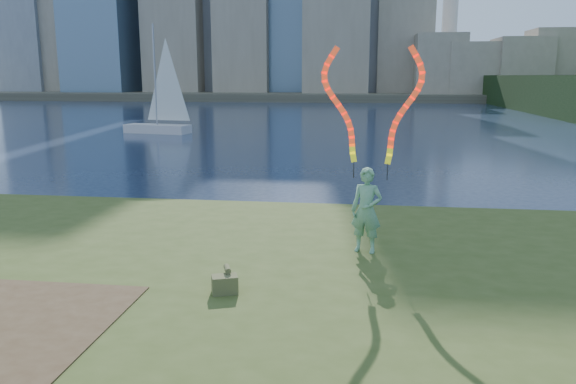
# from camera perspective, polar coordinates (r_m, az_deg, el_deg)

# --- Properties ---
(ground) EXTENTS (320.00, 320.00, 0.00)m
(ground) POSITION_cam_1_polar(r_m,az_deg,el_deg) (10.35, -7.07, -10.53)
(ground) COLOR #192640
(ground) RESTS_ON ground
(grassy_knoll) EXTENTS (20.00, 18.00, 0.80)m
(grassy_knoll) POSITION_cam_1_polar(r_m,az_deg,el_deg) (8.21, -11.27, -14.25)
(grassy_knoll) COLOR #3B4B1B
(grassy_knoll) RESTS_ON ground
(far_shore) EXTENTS (320.00, 40.00, 1.20)m
(far_shore) POSITION_cam_1_polar(r_m,az_deg,el_deg) (104.34, 6.28, 9.82)
(far_shore) COLOR #474234
(far_shore) RESTS_ON ground
(woman_with_ribbons) EXTENTS (1.94, 0.64, 3.92)m
(woman_with_ribbons) POSITION_cam_1_polar(r_m,az_deg,el_deg) (9.96, 8.18, 1.93)
(woman_with_ribbons) COLOR #157134
(woman_with_ribbons) RESTS_ON grassy_knoll
(canvas_bag) EXTENTS (0.43, 0.49, 0.35)m
(canvas_bag) POSITION_cam_1_polar(r_m,az_deg,el_deg) (8.32, -6.42, -9.20)
(canvas_bag) COLOR #4A492A
(canvas_bag) RESTS_ON grassy_knoll
(sailboat) EXTENTS (4.93, 2.33, 7.40)m
(sailboat) POSITION_cam_1_polar(r_m,az_deg,el_deg) (40.09, -12.88, 7.65)
(sailboat) COLOR silver
(sailboat) RESTS_ON ground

